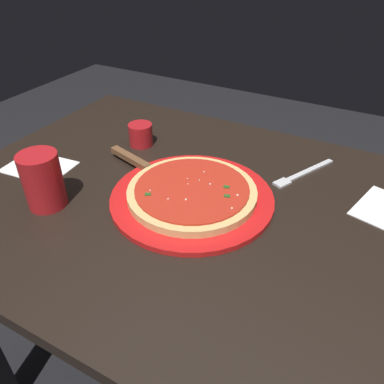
% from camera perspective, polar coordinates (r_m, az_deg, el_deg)
% --- Properties ---
extents(ground_plane, '(5.00, 5.00, 0.00)m').
position_cam_1_polar(ground_plane, '(1.35, -0.39, -26.39)').
color(ground_plane, black).
extents(restaurant_table, '(1.05, 0.78, 0.72)m').
position_cam_1_polar(restaurant_table, '(0.88, -0.54, -7.83)').
color(restaurant_table, black).
rests_on(restaurant_table, ground_plane).
extents(serving_plate, '(0.34, 0.34, 0.01)m').
position_cam_1_polar(serving_plate, '(0.79, 0.00, -0.86)').
color(serving_plate, red).
rests_on(serving_plate, restaurant_table).
extents(pizza, '(0.27, 0.27, 0.02)m').
position_cam_1_polar(pizza, '(0.78, 0.00, 0.05)').
color(pizza, '#DBB26B').
rests_on(pizza, serving_plate).
extents(pizza_server, '(0.22, 0.10, 0.01)m').
position_cam_1_polar(pizza_server, '(0.88, -7.60, 4.04)').
color(pizza_server, silver).
rests_on(pizza_server, serving_plate).
extents(cup_tall_drink, '(0.08, 0.08, 0.11)m').
position_cam_1_polar(cup_tall_drink, '(0.80, -21.50, 1.64)').
color(cup_tall_drink, '#B2191E').
rests_on(cup_tall_drink, restaurant_table).
extents(cup_small_sauce, '(0.06, 0.06, 0.06)m').
position_cam_1_polar(cup_small_sauce, '(0.99, -7.70, 8.54)').
color(cup_small_sauce, '#B2191E').
rests_on(cup_small_sauce, restaurant_table).
extents(napkin_loose_left, '(0.16, 0.12, 0.00)m').
position_cam_1_polar(napkin_loose_left, '(0.97, -21.95, 3.52)').
color(napkin_loose_left, white).
rests_on(napkin_loose_left, restaurant_table).
extents(fork, '(0.10, 0.18, 0.00)m').
position_cam_1_polar(fork, '(0.90, 16.08, 2.60)').
color(fork, silver).
rests_on(fork, restaurant_table).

